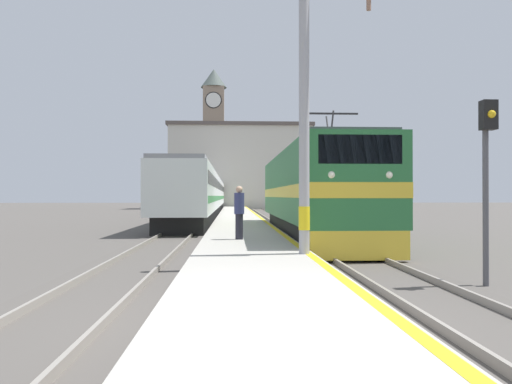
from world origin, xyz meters
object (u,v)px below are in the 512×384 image
object	(u,v)px
locomotive_train	(311,193)
clock_tower	(214,134)
person_on_platform	(239,211)
passenger_train	(205,194)
signal_post	(487,161)
catenary_mast	(306,110)

from	to	relation	value
locomotive_train	clock_tower	size ratio (longest dim) A/B	0.74
person_on_platform	passenger_train	bearing A→B (deg)	95.29
signal_post	clock_tower	bearing A→B (deg)	96.38
passenger_train	catenary_mast	xyz separation A→B (m)	(4.40, -34.12, 2.03)
catenary_mast	person_on_platform	xyz separation A→B (m)	(-1.63, 4.25, -2.70)
person_on_platform	signal_post	size ratio (longest dim) A/B	0.47
clock_tower	signal_post	distance (m)	73.80
catenary_mast	signal_post	xyz separation A→B (m)	(3.33, -2.63, -1.48)
locomotive_train	passenger_train	bearing A→B (deg)	103.60
clock_tower	person_on_platform	bearing A→B (deg)	-87.25
clock_tower	catenary_mast	bearing A→B (deg)	-86.08
passenger_train	catenary_mast	size ratio (longest dim) A/B	6.64
locomotive_train	catenary_mast	size ratio (longest dim) A/B	2.28
passenger_train	clock_tower	size ratio (longest dim) A/B	2.16
passenger_train	clock_tower	xyz separation A→B (m)	(-0.40, 35.97, 10.15)
passenger_train	person_on_platform	xyz separation A→B (m)	(2.76, -29.86, -0.67)
catenary_mast	signal_post	world-z (taller)	catenary_mast
locomotive_train	catenary_mast	xyz separation A→B (m)	(-1.62, -9.25, 2.07)
person_on_platform	catenary_mast	bearing A→B (deg)	-68.99
signal_post	passenger_train	bearing A→B (deg)	101.88
passenger_train	signal_post	distance (m)	37.56
locomotive_train	person_on_platform	size ratio (longest dim) A/B	9.42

